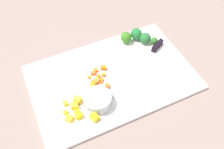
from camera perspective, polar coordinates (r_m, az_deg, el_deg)
The scene contains 27 objects.
ground_plane at distance 0.81m, azimuth -0.00°, elevation -0.94°, with size 4.00×4.00×0.00m, color gray.
cutting_board at distance 0.81m, azimuth -0.00°, elevation -0.69°, with size 0.54×0.34×0.01m, color white.
prep_bowl at distance 0.73m, azimuth -3.47°, elevation -6.15°, with size 0.09×0.09×0.04m, color #B0B9BC.
chef_knife at distance 0.85m, azimuth 8.11°, elevation 3.84°, with size 0.31×0.17×0.02m.
carrot_dice_0 at distance 0.80m, azimuth -3.27°, elevation -0.45°, with size 0.01×0.01×0.01m, color orange.
carrot_dice_1 at distance 0.82m, azimuth -2.05°, elevation 1.58°, with size 0.02×0.01×0.01m, color orange.
carrot_dice_2 at distance 0.82m, azimuth -3.95°, elevation 1.04°, with size 0.02×0.01×0.01m, color orange.
carrot_dice_3 at distance 0.81m, azimuth -4.52°, elevation 0.30°, with size 0.01×0.01×0.01m, color orange.
carrot_dice_4 at distance 0.77m, azimuth -4.74°, elevation -2.79°, with size 0.02×0.02×0.02m, color orange.
carrot_dice_5 at distance 0.79m, azimuth -2.58°, elevation -1.69°, with size 0.01×0.01×0.01m, color orange.
carrot_dice_6 at distance 0.77m, azimuth -1.18°, elevation -2.75°, with size 0.01×0.01×0.01m, color orange.
carrot_dice_7 at distance 0.80m, azimuth -2.00°, elevation -0.07°, with size 0.01×0.01×0.01m, color orange.
carrot_dice_8 at distance 0.78m, azimuth -4.40°, elevation -2.08°, with size 0.02×0.02×0.01m, color orange.
carrot_dice_9 at distance 0.79m, azimuth -3.59°, elevation -1.50°, with size 0.02×0.02×0.02m, color orange.
carrot_dice_10 at distance 0.80m, azimuth -5.54°, elevation -0.64°, with size 0.01×0.01×0.01m, color orange.
carrot_dice_11 at distance 0.79m, azimuth -2.57°, elevation -0.98°, with size 0.01×0.01×0.01m, color orange.
pepper_dice_0 at distance 0.72m, azimuth -8.09°, elevation -9.47°, with size 0.02×0.02×0.02m, color yellow.
pepper_dice_1 at distance 0.74m, azimuth -8.93°, elevation -7.40°, with size 0.02×0.02×0.02m, color yellow.
pepper_dice_2 at distance 0.75m, azimuth -8.17°, elevation -6.02°, with size 0.02×0.02×0.02m, color yellow.
pepper_dice_3 at distance 0.71m, azimuth -4.21°, elevation -10.17°, with size 0.02×0.02×0.02m, color yellow.
pepper_dice_4 at distance 0.72m, azimuth -10.20°, elevation -10.29°, with size 0.02×0.02×0.02m, color yellow.
pepper_dice_5 at distance 0.74m, azimuth -11.08°, elevation -8.90°, with size 0.01×0.01×0.01m, color yellow.
pepper_dice_6 at distance 0.75m, azimuth -11.07°, elevation -6.78°, with size 0.02×0.01×0.01m, color yellow.
broccoli_floret_0 at distance 0.91m, azimuth 7.91°, elevation 8.58°, with size 0.04×0.04×0.04m.
broccoli_floret_1 at distance 0.91m, azimuth 10.07°, elevation 7.89°, with size 0.03×0.03×0.03m.
broccoli_floret_2 at distance 0.91m, azimuth 5.83°, elevation 9.61°, with size 0.04×0.04×0.05m.
broccoli_floret_3 at distance 0.90m, azimuth 3.36°, elevation 8.84°, with size 0.04×0.04×0.05m.
Camera 1 is at (-0.20, -0.44, 0.65)m, focal length 38.32 mm.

